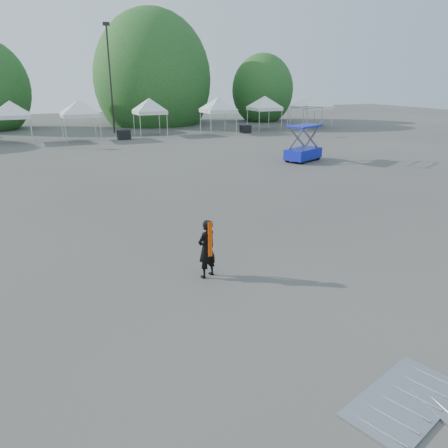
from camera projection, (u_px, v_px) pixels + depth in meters
name	position (u px, v px, depth m)	size (l,w,h in m)	color
ground	(219.00, 252.00, 13.37)	(120.00, 120.00, 0.00)	#474442
light_pole_east	(110.00, 73.00, 40.41)	(0.60, 0.25, 9.80)	black
tree_mid_e	(153.00, 80.00, 49.01)	(5.12, 5.12, 7.79)	#382314
tree_far_e	(262.00, 90.00, 52.75)	(3.84, 3.84, 5.84)	#382314
tent_d	(9.00, 104.00, 35.11)	(4.11, 4.11, 3.88)	silver
tent_e	(79.00, 103.00, 36.30)	(4.21, 4.21, 3.88)	silver
tent_f	(149.00, 101.00, 39.27)	(3.75, 3.75, 3.88)	silver
tent_g	(218.00, 100.00, 40.96)	(3.97, 3.97, 3.88)	silver
tent_h	(265.00, 99.00, 43.77)	(3.89, 3.89, 3.88)	silver
tent_extra_8	(312.00, 98.00, 45.49)	(4.67, 4.67, 3.88)	silver
man	(207.00, 249.00, 11.51)	(0.68, 0.58, 1.60)	black
scissor_lift	(304.00, 135.00, 27.41)	(2.89, 2.25, 3.34)	#0B119A
barrier_left	(405.00, 400.00, 7.20)	(2.49, 1.75, 0.07)	#9A9CA1
crate_mid	(124.00, 135.00, 37.56)	(1.03, 0.80, 0.80)	black
crate_east	(245.00, 129.00, 41.97)	(0.94, 0.73, 0.73)	black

